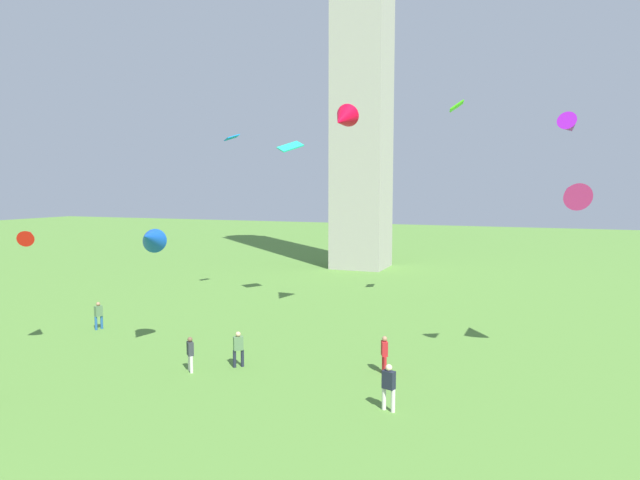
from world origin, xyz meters
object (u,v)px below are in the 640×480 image
kite_flying_2 (572,192)px  kite_flying_0 (28,235)px  person_3 (384,352)px  kite_flying_7 (570,126)px  kite_flying_5 (457,106)px  kite_flying_6 (343,119)px  kite_flying_3 (150,239)px  person_1 (389,385)px  kite_flying_1 (290,147)px  person_0 (238,347)px  person_2 (190,352)px  person_4 (99,314)px  kite_flying_4 (232,138)px

kite_flying_2 → kite_flying_0: bearing=5.5°
person_3 → kite_flying_7: kite_flying_7 is taller
kite_flying_0 → kite_flying_2: size_ratio=0.67×
kite_flying_5 → kite_flying_6: bearing=126.9°
kite_flying_3 → kite_flying_6: 13.47m
person_3 → kite_flying_6: 14.72m
person_1 → kite_flying_1: kite_flying_1 is taller
person_0 → person_2: person_0 is taller
kite_flying_7 → kite_flying_5: bearing=-48.0°
person_3 → kite_flying_1: kite_flying_1 is taller
person_1 → kite_flying_0: size_ratio=1.19×
person_0 → person_4: bearing=-55.6°
person_0 → person_2: 2.21m
person_1 → person_3: bearing=123.8°
kite_flying_2 → kite_flying_4: bearing=-31.3°
kite_flying_6 → person_1: bearing=-63.1°
person_2 → person_3: person_3 is taller
person_2 → kite_flying_3: 5.99m
kite_flying_1 → kite_flying_3: bearing=-142.3°
person_0 → kite_flying_6: size_ratio=0.73×
kite_flying_2 → person_4: bearing=-5.4°
person_1 → kite_flying_0: kite_flying_0 is taller
person_1 → person_4: 19.81m
person_2 → kite_flying_2: (16.07, 7.62, 7.30)m
person_0 → kite_flying_0: size_ratio=1.12×
kite_flying_4 → kite_flying_6: kite_flying_6 is taller
person_1 → person_2: 9.60m
kite_flying_2 → kite_flying_7: kite_flying_7 is taller
person_4 → kite_flying_0: 7.15m
person_1 → kite_flying_7: 12.97m
kite_flying_4 → person_1: bearing=-104.7°
kite_flying_7 → person_2: bearing=31.7°
person_2 → kite_flying_7: bearing=-120.6°
person_0 → kite_flying_4: size_ratio=1.32×
kite_flying_6 → person_3: bearing=-58.5°
kite_flying_6 → person_4: bearing=-153.6°
kite_flying_6 → kite_flying_7: size_ratio=1.63×
person_3 → kite_flying_0: 18.49m
kite_flying_2 → kite_flying_5: size_ratio=1.44×
kite_flying_3 → person_1: bearing=-31.9°
person_4 → kite_flying_2: kite_flying_2 is taller
kite_flying_3 → kite_flying_4: 15.89m
person_2 → kite_flying_3: bearing=21.9°
person_3 → kite_flying_3: 12.56m
kite_flying_5 → kite_flying_6: kite_flying_5 is taller
kite_flying_0 → kite_flying_2: 26.54m
person_4 → kite_flying_0: bearing=22.0°
kite_flying_1 → kite_flying_5: size_ratio=1.22×
kite_flying_2 → kite_flying_4: 24.40m
person_4 → kite_flying_1: size_ratio=0.86×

